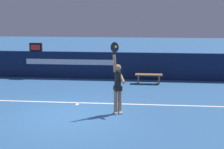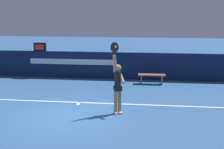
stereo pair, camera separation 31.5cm
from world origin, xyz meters
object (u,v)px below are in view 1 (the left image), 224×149
(tennis_player, at_px, (118,85))
(tennis_ball, at_px, (116,47))
(speed_display, at_px, (36,47))
(courtside_bench_near, at_px, (149,77))

(tennis_player, distance_m, tennis_ball, 1.26)
(speed_display, bearing_deg, courtside_bench_near, -9.16)
(tennis_player, xyz_separation_m, tennis_ball, (-0.06, -0.06, 1.26))
(tennis_player, relative_size, tennis_ball, 34.11)
(speed_display, distance_m, tennis_player, 7.17)
(speed_display, relative_size, tennis_ball, 8.72)
(speed_display, height_order, tennis_ball, tennis_ball)
(tennis_ball, bearing_deg, speed_display, 129.26)
(speed_display, height_order, tennis_player, tennis_player)
(speed_display, relative_size, tennis_player, 0.26)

